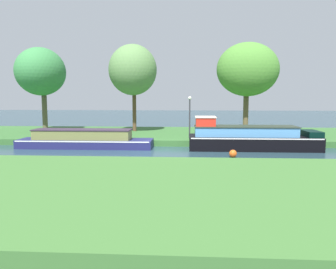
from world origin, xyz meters
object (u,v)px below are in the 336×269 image
object	(u,v)px
willow_tree_left	(41,72)
lamp_post	(190,112)
black_barge	(250,138)
channel_buoy	(233,154)
willow_tree_centre	(133,70)
mooring_post_near	(258,135)
navy_narrowboat	(85,140)
willow_tree_right	(248,70)

from	to	relation	value
willow_tree_left	lamp_post	bearing A→B (deg)	-16.20
black_barge	lamp_post	size ratio (longest dim) A/B	2.74
channel_buoy	willow_tree_left	bearing A→B (deg)	148.73
willow_tree_centre	mooring_post_near	distance (m)	11.46
navy_narrowboat	mooring_post_near	distance (m)	11.48
black_barge	navy_narrowboat	bearing A→B (deg)	180.00
willow_tree_left	navy_narrowboat	bearing A→B (deg)	-47.68
willow_tree_right	mooring_post_near	size ratio (longest dim) A/B	10.60
willow_tree_left	mooring_post_near	xyz separation A→B (m)	(16.77, -4.60, -4.57)
navy_narrowboat	lamp_post	distance (m)	7.42
willow_tree_right	mooring_post_near	world-z (taller)	willow_tree_right
willow_tree_centre	lamp_post	world-z (taller)	willow_tree_centre
navy_narrowboat	willow_tree_right	world-z (taller)	willow_tree_right
lamp_post	navy_narrowboat	bearing A→B (deg)	-160.92
willow_tree_left	willow_tree_centre	xyz separation A→B (m)	(7.56, 0.30, 0.14)
willow_tree_centre	willow_tree_right	distance (m)	9.21
black_barge	willow_tree_centre	xyz separation A→B (m)	(-8.42, 6.20, 4.73)
navy_narrowboat	lamp_post	world-z (taller)	lamp_post
willow_tree_left	channel_buoy	size ratio (longest dim) A/B	16.32
lamp_post	willow_tree_centre	bearing A→B (deg)	140.32
willow_tree_left	willow_tree_right	world-z (taller)	willow_tree_right
navy_narrowboat	lamp_post	size ratio (longest dim) A/B	2.97
navy_narrowboat	mooring_post_near	size ratio (longest dim) A/B	12.88
mooring_post_near	channel_buoy	world-z (taller)	mooring_post_near
lamp_post	mooring_post_near	xyz separation A→B (m)	(4.59, -1.06, -1.50)
willow_tree_right	channel_buoy	distance (m)	10.54
lamp_post	mooring_post_near	distance (m)	4.94
lamp_post	channel_buoy	world-z (taller)	lamp_post
willow_tree_left	willow_tree_right	bearing A→B (deg)	0.22
willow_tree_right	channel_buoy	size ratio (longest dim) A/B	16.96
willow_tree_left	lamp_post	world-z (taller)	willow_tree_left
black_barge	mooring_post_near	xyz separation A→B (m)	(0.80, 1.30, 0.02)
lamp_post	willow_tree_left	bearing A→B (deg)	163.80
willow_tree_right	mooring_post_near	xyz separation A→B (m)	(0.01, -4.67, -4.67)
black_barge	mooring_post_near	world-z (taller)	black_barge
black_barge	willow_tree_left	world-z (taller)	willow_tree_left
black_barge	mooring_post_near	distance (m)	1.52
black_barge	willow_tree_right	world-z (taller)	willow_tree_right
black_barge	lamp_post	bearing A→B (deg)	148.11
channel_buoy	mooring_post_near	bearing A→B (deg)	62.18
mooring_post_near	navy_narrowboat	bearing A→B (deg)	-173.51
black_barge	channel_buoy	world-z (taller)	black_barge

